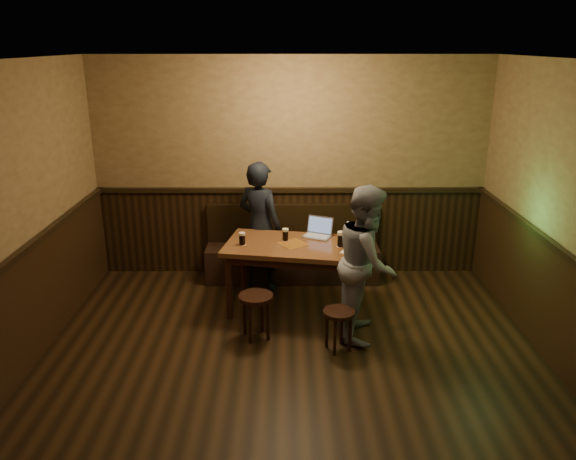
{
  "coord_description": "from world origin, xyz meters",
  "views": [
    {
      "loc": [
        -0.05,
        -4.04,
        2.94
      ],
      "look_at": [
        -0.04,
        1.73,
        1.0
      ],
      "focal_mm": 35.0,
      "sensor_mm": 36.0,
      "label": 1
    }
  ],
  "objects_px": {
    "pub_table": "(293,253)",
    "pint_left": "(242,239)",
    "laptop": "(318,231)",
    "stool_right": "(339,319)",
    "person_suit": "(260,226)",
    "stool_left": "(256,304)",
    "person_grey": "(367,262)",
    "bench": "(292,255)",
    "pint_mid": "(285,235)",
    "pint_right": "(341,239)"
  },
  "relations": [
    {
      "from": "bench",
      "to": "stool_left",
      "type": "height_order",
      "value": "bench"
    },
    {
      "from": "person_suit",
      "to": "stool_left",
      "type": "bearing_deg",
      "value": 122.15
    },
    {
      "from": "person_grey",
      "to": "person_suit",
      "type": "bearing_deg",
      "value": 56.27
    },
    {
      "from": "bench",
      "to": "stool_left",
      "type": "bearing_deg",
      "value": -103.95
    },
    {
      "from": "pint_mid",
      "to": "person_suit",
      "type": "xyz_separation_m",
      "value": [
        -0.31,
        0.5,
        -0.07
      ]
    },
    {
      "from": "pub_table",
      "to": "person_grey",
      "type": "distance_m",
      "value": 0.94
    },
    {
      "from": "bench",
      "to": "laptop",
      "type": "bearing_deg",
      "value": -65.56
    },
    {
      "from": "person_grey",
      "to": "stool_right",
      "type": "bearing_deg",
      "value": 149.8
    },
    {
      "from": "stool_left",
      "to": "person_suit",
      "type": "bearing_deg",
      "value": 90.4
    },
    {
      "from": "stool_right",
      "to": "person_grey",
      "type": "distance_m",
      "value": 0.65
    },
    {
      "from": "pint_mid",
      "to": "stool_right",
      "type": "bearing_deg",
      "value": -62.35
    },
    {
      "from": "stool_left",
      "to": "person_suit",
      "type": "height_order",
      "value": "person_suit"
    },
    {
      "from": "pint_left",
      "to": "laptop",
      "type": "xyz_separation_m",
      "value": [
        0.86,
        0.3,
        -0.02
      ]
    },
    {
      "from": "pub_table",
      "to": "pint_mid",
      "type": "distance_m",
      "value": 0.22
    },
    {
      "from": "pub_table",
      "to": "laptop",
      "type": "xyz_separation_m",
      "value": [
        0.29,
        0.27,
        0.16
      ]
    },
    {
      "from": "stool_left",
      "to": "person_grey",
      "type": "distance_m",
      "value": 1.22
    },
    {
      "from": "bench",
      "to": "pint_left",
      "type": "xyz_separation_m",
      "value": [
        -0.57,
        -0.94,
        0.56
      ]
    },
    {
      "from": "stool_right",
      "to": "pub_table",
      "type": "bearing_deg",
      "value": 116.01
    },
    {
      "from": "pint_right",
      "to": "person_grey",
      "type": "distance_m",
      "value": 0.53
    },
    {
      "from": "pint_left",
      "to": "pint_mid",
      "type": "distance_m",
      "value": 0.5
    },
    {
      "from": "pint_left",
      "to": "pint_right",
      "type": "height_order",
      "value": "pint_right"
    },
    {
      "from": "pint_right",
      "to": "bench",
      "type": "bearing_deg",
      "value": 117.52
    },
    {
      "from": "pub_table",
      "to": "stool_right",
      "type": "xyz_separation_m",
      "value": [
        0.44,
        -0.9,
        -0.35
      ]
    },
    {
      "from": "pint_right",
      "to": "pint_left",
      "type": "bearing_deg",
      "value": 176.71
    },
    {
      "from": "stool_right",
      "to": "pint_right",
      "type": "height_order",
      "value": "pint_right"
    },
    {
      "from": "stool_right",
      "to": "laptop",
      "type": "relative_size",
      "value": 1.12
    },
    {
      "from": "pint_left",
      "to": "pint_mid",
      "type": "xyz_separation_m",
      "value": [
        0.48,
        0.14,
        -0.0
      ]
    },
    {
      "from": "pint_right",
      "to": "person_suit",
      "type": "distance_m",
      "value": 1.16
    },
    {
      "from": "bench",
      "to": "pint_left",
      "type": "distance_m",
      "value": 1.24
    },
    {
      "from": "laptop",
      "to": "person_suit",
      "type": "height_order",
      "value": "person_suit"
    },
    {
      "from": "pint_mid",
      "to": "person_suit",
      "type": "relative_size",
      "value": 0.09
    },
    {
      "from": "stool_left",
      "to": "laptop",
      "type": "xyz_separation_m",
      "value": [
        0.68,
        0.93,
        0.47
      ]
    },
    {
      "from": "pub_table",
      "to": "pint_left",
      "type": "height_order",
      "value": "pint_left"
    },
    {
      "from": "stool_left",
      "to": "laptop",
      "type": "bearing_deg",
      "value": 53.62
    },
    {
      "from": "pub_table",
      "to": "pint_left",
      "type": "xyz_separation_m",
      "value": [
        -0.57,
        -0.03,
        0.18
      ]
    },
    {
      "from": "bench",
      "to": "stool_right",
      "type": "relative_size",
      "value": 5.13
    },
    {
      "from": "bench",
      "to": "stool_right",
      "type": "height_order",
      "value": "bench"
    },
    {
      "from": "stool_left",
      "to": "pint_mid",
      "type": "distance_m",
      "value": 0.96
    },
    {
      "from": "stool_right",
      "to": "person_suit",
      "type": "bearing_deg",
      "value": 119.11
    },
    {
      "from": "person_grey",
      "to": "pint_left",
      "type": "bearing_deg",
      "value": 79.78
    },
    {
      "from": "pub_table",
      "to": "pint_mid",
      "type": "relative_size",
      "value": 11.19
    },
    {
      "from": "person_suit",
      "to": "stool_right",
      "type": "bearing_deg",
      "value": 150.86
    },
    {
      "from": "person_suit",
      "to": "laptop",
      "type": "bearing_deg",
      "value": -174.27
    },
    {
      "from": "pint_right",
      "to": "laptop",
      "type": "xyz_separation_m",
      "value": [
        -0.23,
        0.36,
        -0.03
      ]
    },
    {
      "from": "pub_table",
      "to": "person_grey",
      "type": "xyz_separation_m",
      "value": [
        0.75,
        -0.56,
        0.11
      ]
    },
    {
      "from": "pub_table",
      "to": "stool_right",
      "type": "relative_size",
      "value": 3.78
    },
    {
      "from": "pint_left",
      "to": "stool_right",
      "type": "bearing_deg",
      "value": -40.91
    },
    {
      "from": "bench",
      "to": "person_suit",
      "type": "xyz_separation_m",
      "value": [
        -0.4,
        -0.31,
        0.49
      ]
    },
    {
      "from": "pint_left",
      "to": "pint_mid",
      "type": "height_order",
      "value": "same"
    },
    {
      "from": "stool_right",
      "to": "person_suit",
      "type": "relative_size",
      "value": 0.27
    }
  ]
}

